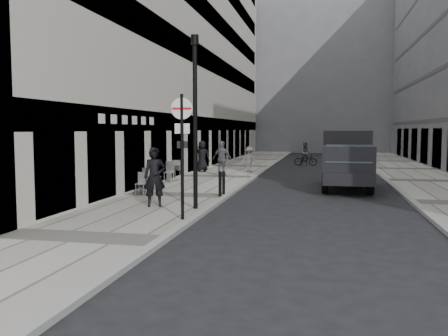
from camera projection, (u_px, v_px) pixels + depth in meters
The scene contains 18 objects.
ground at pixel (107, 281), 8.47m from camera, with size 120.00×120.00×0.00m, color black.
sidewalk at pixel (218, 177), 26.44m from camera, with size 4.00×60.00×0.12m, color #AAA79A.
far_sidewalk at pixel (428, 182), 24.17m from camera, with size 4.00×60.00×0.12m, color #AAA79A.
building_left at pixel (182, 39), 32.87m from camera, with size 4.00×45.00×18.00m, color #B9B6A9.
building_far at pixel (307, 66), 61.88m from camera, with size 24.00×16.00×22.00m, color slate.
walking_man at pixel (155, 177), 15.89m from camera, with size 0.73×0.48×2.00m, color black.
sign_post at pixel (182, 140), 13.52m from camera, with size 0.62×0.12×3.60m.
lamppost at pixel (195, 113), 15.33m from camera, with size 0.25×0.25×5.61m.
bollard_near at pixel (220, 185), 18.36m from camera, with size 0.12×0.12×0.92m, color black.
bollard_far at pixel (224, 183), 19.02m from camera, with size 0.12×0.12×0.87m, color black.
panel_van at pixel (347, 156), 21.75m from camera, with size 2.19×5.69×2.66m.
cyclist at pixel (306, 156), 35.61m from camera, with size 1.67×0.63×1.80m.
pedestrian_a at pixel (222, 159), 26.32m from camera, with size 1.15×0.48×1.96m, color slate.
pedestrian_b at pixel (249, 159), 28.83m from camera, with size 1.00×0.58×1.55m, color #A9A29C.
pedestrian_c at pixel (202, 156), 29.29m from camera, with size 0.93×0.60×1.90m, color black.
cafe_table_near at pixel (147, 182), 19.25m from camera, with size 0.70×1.58×0.90m.
cafe_table_mid at pixel (173, 171), 23.73m from camera, with size 0.80×1.80×1.03m.
cafe_table_far at pixel (151, 178), 20.63m from camera, with size 0.74×1.68×0.96m.
Camera 1 is at (3.77, -7.67, 2.72)m, focal length 38.00 mm.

